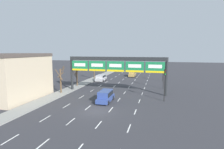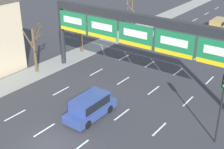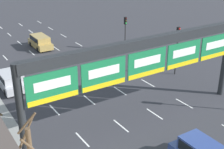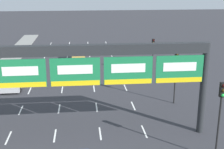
% 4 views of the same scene
% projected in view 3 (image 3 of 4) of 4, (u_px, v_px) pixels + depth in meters
% --- Properties ---
extents(lane_dashes, '(10.02, 67.00, 0.01)m').
position_uv_depth(lane_dashes, '(121.00, 107.00, 26.40)').
color(lane_dashes, white).
rests_on(lane_dashes, ground_plane).
extents(sign_gantry, '(18.59, 0.70, 6.76)m').
position_uv_depth(sign_gantry, '(145.00, 57.00, 21.97)').
color(sign_gantry, '#232628').
rests_on(sign_gantry, ground_plane).
extents(suv_gold, '(1.87, 4.53, 1.67)m').
position_uv_depth(suv_gold, '(40.00, 41.00, 40.58)').
color(suv_gold, '#A88947').
rests_on(suv_gold, ground_plane).
extents(suv_silver, '(1.99, 4.18, 1.64)m').
position_uv_depth(suv_silver, '(11.00, 80.00, 29.26)').
color(suv_silver, '#B7B7BC').
rests_on(suv_silver, ground_plane).
extents(traffic_light_near_gantry, '(0.30, 0.35, 4.30)m').
position_uv_depth(traffic_light_near_gantry, '(125.00, 27.00, 38.94)').
color(traffic_light_near_gantry, black).
rests_on(traffic_light_near_gantry, ground_plane).
extents(traffic_light_far_end, '(0.30, 0.35, 5.07)m').
position_uv_depth(traffic_light_far_end, '(178.00, 41.00, 31.46)').
color(traffic_light_far_end, black).
rests_on(traffic_light_far_end, ground_plane).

